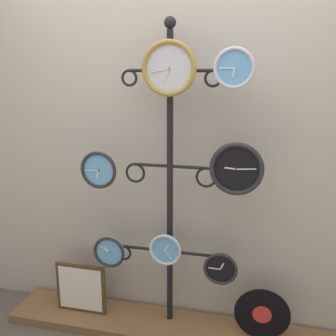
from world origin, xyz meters
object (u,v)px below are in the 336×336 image
(clock_bottom_left, at_px, (109,252))
(clock_bottom_center, at_px, (165,250))
(vinyl_record, at_px, (262,314))
(clock_bottom_right, at_px, (221,269))
(clock_top_right, at_px, (234,68))
(clock_middle_right, at_px, (237,169))
(display_stand, at_px, (170,235))
(clock_middle_left, at_px, (99,170))
(clock_top_center, at_px, (169,68))
(picture_frame, at_px, (81,288))

(clock_bottom_left, xyz_separation_m, clock_bottom_center, (0.38, 0.02, 0.05))
(clock_bottom_left, distance_m, vinyl_record, 1.05)
(vinyl_record, bearing_deg, clock_bottom_right, -174.24)
(clock_top_right, distance_m, clock_middle_right, 0.56)
(clock_top_right, bearing_deg, clock_bottom_center, 177.37)
(display_stand, distance_m, clock_middle_right, 0.65)
(clock_top_right, relative_size, clock_bottom_right, 1.06)
(clock_middle_left, height_order, clock_bottom_center, clock_middle_left)
(display_stand, height_order, clock_middle_left, display_stand)
(display_stand, xyz_separation_m, clock_top_center, (0.02, -0.09, 1.05))
(clock_middle_right, distance_m, vinyl_record, 0.95)
(clock_bottom_center, bearing_deg, clock_bottom_right, -2.46)
(clock_middle_left, xyz_separation_m, clock_bottom_center, (0.42, 0.03, -0.51))
(display_stand, height_order, clock_middle_right, display_stand)
(clock_middle_left, height_order, clock_bottom_right, clock_middle_left)
(clock_middle_right, xyz_separation_m, clock_bottom_center, (-0.42, 0.02, -0.56))
(display_stand, distance_m, clock_top_center, 1.06)
(display_stand, bearing_deg, picture_frame, -173.56)
(clock_top_right, height_order, clock_middle_left, clock_top_right)
(clock_bottom_left, bearing_deg, display_stand, 14.53)
(clock_top_right, height_order, picture_frame, clock_top_right)
(clock_middle_left, relative_size, clock_bottom_left, 1.10)
(display_stand, relative_size, clock_bottom_right, 9.50)
(clock_bottom_center, height_order, clock_bottom_right, clock_bottom_center)
(display_stand, distance_m, clock_top_right, 1.13)
(clock_top_right, height_order, vinyl_record, clock_top_right)
(clock_bottom_right, bearing_deg, clock_bottom_left, -179.72)
(clock_middle_right, xyz_separation_m, vinyl_record, (0.19, 0.03, -0.93))
(clock_top_center, height_order, picture_frame, clock_top_center)
(clock_top_center, xyz_separation_m, clock_middle_left, (-0.44, -0.02, -0.61))
(clock_bottom_right, bearing_deg, clock_middle_right, 0.03)
(clock_top_right, xyz_separation_m, clock_middle_left, (-0.81, -0.01, -0.61))
(clock_top_center, xyz_separation_m, picture_frame, (-0.64, 0.02, -1.49))
(clock_middle_right, distance_m, clock_bottom_right, 0.64)
(clock_top_center, height_order, clock_middle_right, clock_top_center)
(clock_top_right, relative_size, clock_bottom_center, 1.07)
(display_stand, bearing_deg, clock_top_right, -14.58)
(display_stand, xyz_separation_m, clock_bottom_right, (0.34, -0.10, -0.14))
(clock_top_center, height_order, clock_middle_left, clock_top_center)
(clock_bottom_right, bearing_deg, clock_top_center, 179.42)
(vinyl_record, relative_size, picture_frame, 0.96)
(clock_middle_left, bearing_deg, clock_bottom_center, 4.43)
(clock_top_right, relative_size, clock_middle_left, 0.95)
(clock_middle_left, xyz_separation_m, clock_bottom_left, (0.04, 0.01, -0.56))
(clock_middle_right, bearing_deg, vinyl_record, 7.83)
(clock_top_center, xyz_separation_m, clock_bottom_left, (-0.40, -0.01, -1.17))
(display_stand, xyz_separation_m, picture_frame, (-0.62, -0.07, -0.43))
(clock_top_center, bearing_deg, clock_middle_left, -177.35)
(clock_bottom_right, distance_m, picture_frame, 1.01)
(clock_middle_left, bearing_deg, clock_top_center, 2.65)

